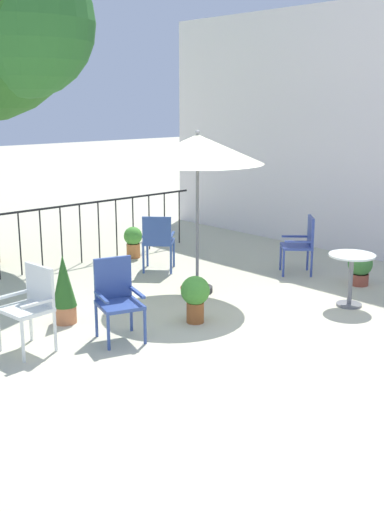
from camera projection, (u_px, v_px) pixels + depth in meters
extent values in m
plane|color=beige|center=(202.00, 316.00, 7.88)|extent=(60.00, 60.00, 0.00)
cube|color=black|center=(60.00, 207.00, 9.99)|extent=(0.03, 5.53, 0.03)
cylinder|color=black|center=(20.00, 244.00, 9.63)|extent=(0.02, 0.02, 1.00)
cylinder|color=black|center=(41.00, 240.00, 9.87)|extent=(0.02, 0.02, 1.00)
cylinder|color=black|center=(61.00, 237.00, 10.11)|extent=(0.02, 0.02, 1.00)
cylinder|color=black|center=(81.00, 234.00, 10.36)|extent=(0.02, 0.02, 1.00)
cylinder|color=black|center=(99.00, 231.00, 10.60)|extent=(0.02, 0.02, 1.00)
cylinder|color=black|center=(116.00, 228.00, 10.84)|extent=(0.02, 0.02, 1.00)
cylinder|color=black|center=(133.00, 225.00, 11.08)|extent=(0.02, 0.02, 1.00)
cylinder|color=black|center=(149.00, 222.00, 11.33)|extent=(0.02, 0.02, 1.00)
cylinder|color=black|center=(164.00, 220.00, 11.57)|extent=(0.02, 0.02, 1.00)
cylinder|color=black|center=(179.00, 217.00, 11.81)|extent=(0.02, 0.02, 1.00)
sphere|color=#2F6E2D|center=(20.00, 22.00, 9.15)|extent=(2.23, 2.23, 2.23)
cylinder|color=#2D2D2D|center=(197.00, 289.00, 8.87)|extent=(0.44, 0.44, 0.08)
cylinder|color=slate|center=(197.00, 216.00, 8.61)|extent=(0.04, 0.04, 2.22)
cone|color=beige|center=(197.00, 149.00, 8.39)|extent=(1.82, 1.82, 0.39)
sphere|color=slate|center=(198.00, 132.00, 8.33)|extent=(0.06, 0.06, 0.06)
cylinder|color=white|center=(352.00, 255.00, 8.12)|extent=(0.61, 0.61, 0.02)
cylinder|color=slate|center=(350.00, 281.00, 8.21)|extent=(0.06, 0.06, 0.68)
cylinder|color=slate|center=(349.00, 305.00, 8.29)|extent=(0.34, 0.34, 0.03)
cube|color=#34489A|center=(296.00, 246.00, 9.72)|extent=(0.64, 0.64, 0.04)
cube|color=#34489A|center=(311.00, 231.00, 9.66)|extent=(0.32, 0.32, 0.46)
cube|color=#34489A|center=(295.00, 236.00, 9.89)|extent=(0.32, 0.33, 0.03)
cube|color=#34489A|center=(298.00, 242.00, 9.51)|extent=(0.32, 0.33, 0.03)
cylinder|color=#34489A|center=(281.00, 257.00, 9.98)|extent=(0.04, 0.04, 0.42)
cylinder|color=#34489A|center=(283.00, 264.00, 9.59)|extent=(0.04, 0.04, 0.42)
cylinder|color=#34489A|center=(308.00, 258.00, 9.97)|extent=(0.04, 0.04, 0.42)
cylinder|color=#34489A|center=(312.00, 264.00, 9.58)|extent=(0.04, 0.04, 0.42)
cube|color=#324B8F|center=(120.00, 305.00, 7.00)|extent=(0.60, 0.59, 0.04)
cube|color=#324B8F|center=(113.00, 278.00, 7.13)|extent=(0.17, 0.43, 0.48)
cube|color=#324B8F|center=(101.00, 297.00, 6.88)|extent=(0.43, 0.17, 0.03)
cube|color=#324B8F|center=(137.00, 292.00, 7.05)|extent=(0.43, 0.17, 0.03)
cylinder|color=#324B8F|center=(108.00, 333.00, 6.77)|extent=(0.04, 0.04, 0.40)
cylinder|color=#324B8F|center=(145.00, 327.00, 6.94)|extent=(0.04, 0.04, 0.40)
cylinder|color=#324B8F|center=(96.00, 320.00, 7.16)|extent=(0.04, 0.04, 0.40)
cylinder|color=#324B8F|center=(131.00, 315.00, 7.33)|extent=(0.04, 0.04, 0.40)
cube|color=#335096|center=(159.00, 242.00, 9.92)|extent=(0.67, 0.67, 0.04)
cube|color=#335096|center=(157.00, 230.00, 9.66)|extent=(0.36, 0.34, 0.43)
cube|color=#335096|center=(172.00, 235.00, 9.88)|extent=(0.32, 0.34, 0.03)
cube|color=#335096|center=(145.00, 234.00, 9.91)|extent=(0.32, 0.34, 0.03)
cylinder|color=#335096|center=(174.00, 254.00, 10.18)|extent=(0.04, 0.04, 0.45)
cylinder|color=#335096|center=(147.00, 253.00, 10.21)|extent=(0.04, 0.04, 0.45)
cylinder|color=#335096|center=(171.00, 260.00, 9.76)|extent=(0.04, 0.04, 0.45)
cylinder|color=#335096|center=(143.00, 260.00, 9.79)|extent=(0.04, 0.04, 0.45)
cube|color=white|center=(25.00, 310.00, 6.68)|extent=(0.54, 0.48, 0.04)
cube|color=white|center=(40.00, 285.00, 6.76)|extent=(0.48, 0.08, 0.43)
cube|color=white|center=(13.00, 295.00, 6.80)|extent=(0.08, 0.40, 0.03)
cube|color=white|center=(37.00, 304.00, 6.50)|extent=(0.08, 0.40, 0.03)
cylinder|color=white|center=(23.00, 342.00, 6.44)|extent=(0.04, 0.04, 0.46)
cylinder|color=white|center=(31.00, 322.00, 7.03)|extent=(0.04, 0.04, 0.46)
cylinder|color=white|center=(55.00, 331.00, 6.73)|extent=(0.04, 0.04, 0.46)
cylinder|color=brown|center=(359.00, 279.00, 9.20)|extent=(0.27, 0.27, 0.17)
cylinder|color=#382819|center=(360.00, 274.00, 9.18)|extent=(0.24, 0.24, 0.02)
sphere|color=#3E7C37|center=(360.00, 264.00, 9.14)|extent=(0.36, 0.36, 0.36)
sphere|color=#B541B3|center=(356.00, 262.00, 9.04)|extent=(0.07, 0.07, 0.07)
sphere|color=#B541B3|center=(365.00, 265.00, 9.25)|extent=(0.09, 0.09, 0.09)
sphere|color=#B541B3|center=(357.00, 259.00, 9.23)|extent=(0.08, 0.08, 0.08)
cylinder|color=#C27349|center=(65.00, 314.00, 7.63)|extent=(0.28, 0.28, 0.22)
cylinder|color=#382819|center=(65.00, 307.00, 7.61)|extent=(0.24, 0.24, 0.02)
cone|color=#2B6022|center=(64.00, 280.00, 7.53)|extent=(0.30, 0.30, 0.65)
cylinder|color=#9D5629|center=(195.00, 312.00, 7.64)|extent=(0.22, 0.22, 0.26)
cylinder|color=#382819|center=(195.00, 303.00, 7.61)|extent=(0.19, 0.19, 0.02)
sphere|color=#489634|center=(195.00, 290.00, 7.57)|extent=(0.36, 0.36, 0.36)
sphere|color=#E54C3D|center=(196.00, 287.00, 7.68)|extent=(0.09, 0.09, 0.09)
sphere|color=#E54C3D|center=(193.00, 291.00, 7.70)|extent=(0.08, 0.08, 0.08)
sphere|color=#E54C3D|center=(202.00, 292.00, 7.70)|extent=(0.10, 0.10, 0.10)
sphere|color=#E54C3D|center=(184.00, 288.00, 7.59)|extent=(0.08, 0.08, 0.08)
cylinder|color=#C2733A|center=(133.00, 251.00, 10.80)|extent=(0.24, 0.24, 0.25)
cylinder|color=#382819|center=(133.00, 244.00, 10.77)|extent=(0.21, 0.21, 0.02)
sphere|color=#4A9A35|center=(133.00, 236.00, 10.73)|extent=(0.32, 0.32, 0.32)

